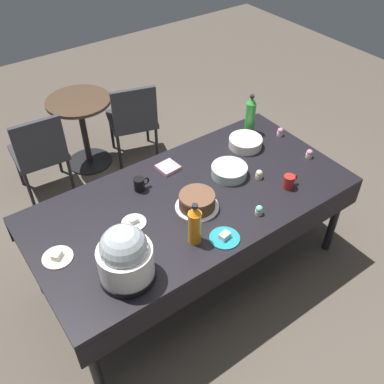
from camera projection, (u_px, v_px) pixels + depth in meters
name	position (u px, v px, depth m)	size (l,w,h in m)	color
ground	(192.00, 268.00, 3.40)	(9.00, 9.00, 0.00)	brown
potluck_table	(192.00, 204.00, 2.95)	(2.20, 1.10, 0.75)	black
frosted_layer_cake	(197.00, 202.00, 2.80)	(0.29, 0.29, 0.11)	silver
slow_cooker	(125.00, 257.00, 2.31)	(0.32, 0.32, 0.37)	black
glass_salad_bowl	(229.00, 171.00, 3.07)	(0.26, 0.26, 0.07)	#B2C6BC
ceramic_snack_bowl	(245.00, 142.00, 3.33)	(0.26, 0.26, 0.07)	silver
dessert_plate_cream	(57.00, 257.00, 2.51)	(0.18, 0.18, 0.04)	beige
dessert_plate_teal	(225.00, 237.00, 2.62)	(0.19, 0.19, 0.04)	teal
dessert_plate_white	(134.00, 222.00, 2.72)	(0.16, 0.16, 0.04)	white
cupcake_rose	(259.00, 210.00, 2.77)	(0.05, 0.05, 0.07)	beige
cupcake_lemon	(280.00, 132.00, 3.45)	(0.05, 0.05, 0.07)	beige
cupcake_berry	(309.00, 154.00, 3.23)	(0.05, 0.05, 0.07)	beige
cupcake_mint	(259.00, 174.00, 3.04)	(0.05, 0.05, 0.07)	beige
soda_bottle_orange_juice	(195.00, 225.00, 2.53)	(0.08, 0.08, 0.30)	orange
soda_bottle_lime_soda	(250.00, 115.00, 3.41)	(0.08, 0.08, 0.33)	green
coffee_mug_black	(140.00, 184.00, 2.94)	(0.12, 0.07, 0.10)	black
coffee_mug_red	(289.00, 181.00, 2.96)	(0.12, 0.08, 0.10)	#B2231E
paper_napkin_stack	(168.00, 167.00, 3.14)	(0.14, 0.14, 0.02)	pink
maroon_chair_left	(40.00, 151.00, 3.75)	(0.47, 0.47, 0.85)	#333338
maroon_chair_right	(133.00, 117.00, 4.16)	(0.55, 0.55, 0.85)	#333338
round_cafe_table	(82.00, 120.00, 4.11)	(0.60, 0.60, 0.72)	#473323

